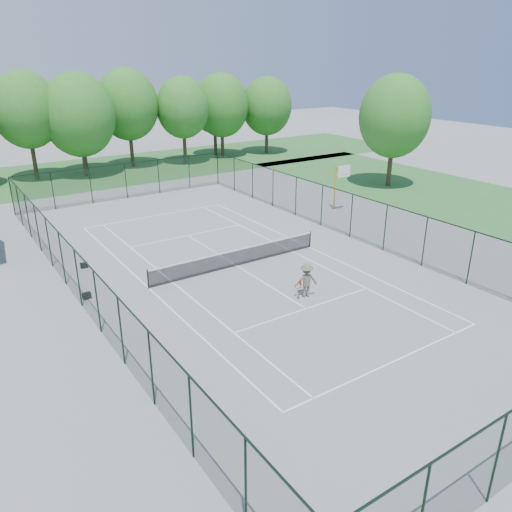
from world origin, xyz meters
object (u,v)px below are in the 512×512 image
object	(u,v)px
basketball_goal	(340,178)
sports_bag_a	(87,296)
tennis_net	(237,257)
tennis_player	(306,280)

from	to	relation	value
basketball_goal	sports_bag_a	distance (m)	21.87
tennis_net	sports_bag_a	world-z (taller)	tennis_net
sports_bag_a	tennis_player	size ratio (longest dim) A/B	0.22
tennis_net	sports_bag_a	bearing A→B (deg)	175.75
basketball_goal	tennis_player	bearing A→B (deg)	-138.39
basketball_goal	sports_bag_a	xyz separation A→B (m)	(-21.25, -4.56, -2.40)
basketball_goal	tennis_player	xyz separation A→B (m)	(-11.85, -10.53, -1.67)
tennis_net	basketball_goal	bearing A→B (deg)	22.27
tennis_net	tennis_player	world-z (taller)	tennis_player
sports_bag_a	tennis_net	bearing A→B (deg)	-12.74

